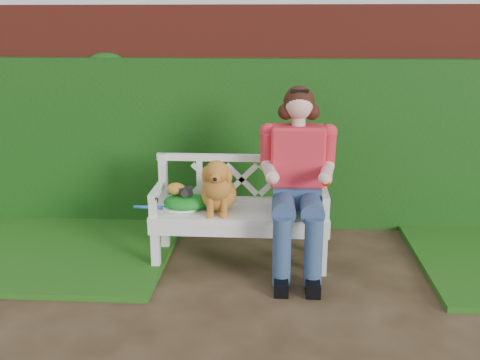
{
  "coord_description": "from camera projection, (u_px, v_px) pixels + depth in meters",
  "views": [
    {
      "loc": [
        -0.16,
        -3.84,
        2.03
      ],
      "look_at": [
        -0.46,
        0.71,
        0.75
      ],
      "focal_mm": 42.0,
      "sensor_mm": 36.0,
      "label": 1
    }
  ],
  "objects": [
    {
      "name": "camera_item",
      "position": [
        186.0,
        191.0,
        4.78
      ],
      "size": [
        0.11,
        0.09,
        0.07
      ],
      "primitive_type": "cube",
      "rotation": [
        0.0,
        0.0,
        0.06
      ],
      "color": "black",
      "rests_on": "green_bag"
    },
    {
      "name": "baseball_glove",
      "position": [
        176.0,
        189.0,
        4.79
      ],
      "size": [
        0.17,
        0.13,
        0.1
      ],
      "primitive_type": "ellipsoid",
      "rotation": [
        0.0,
        0.0,
        0.07
      ],
      "color": "#BE7F26",
      "rests_on": "green_bag"
    },
    {
      "name": "ivy_hedge",
      "position": [
        292.0,
        145.0,
        5.61
      ],
      "size": [
        10.0,
        0.18,
        1.7
      ],
      "primitive_type": "cube",
      "color": "#1E5619",
      "rests_on": "ground"
    },
    {
      "name": "seated_woman",
      "position": [
        297.0,
        177.0,
        4.68
      ],
      "size": [
        0.91,
        1.05,
        1.58
      ],
      "primitive_type": null,
      "rotation": [
        0.0,
        0.0,
        -0.31
      ],
      "color": "#FD5B82",
      "rests_on": "ground"
    },
    {
      "name": "brick_wall",
      "position": [
        292.0,
        117.0,
        5.76
      ],
      "size": [
        10.0,
        0.3,
        2.2
      ],
      "primitive_type": "cube",
      "color": "maroon",
      "rests_on": "ground"
    },
    {
      "name": "grass_left",
      "position": [
        34.0,
        245.0,
        5.24
      ],
      "size": [
        2.6,
        2.0,
        0.05
      ],
      "primitive_type": "cube",
      "color": "#1C4F15",
      "rests_on": "ground"
    },
    {
      "name": "dog",
      "position": [
        218.0,
        184.0,
        4.71
      ],
      "size": [
        0.41,
        0.5,
        0.48
      ],
      "primitive_type": null,
      "rotation": [
        0.0,
        0.0,
        0.22
      ],
      "color": "olive",
      "rests_on": "garden_bench"
    },
    {
      "name": "tennis_racket",
      "position": [
        178.0,
        208.0,
        4.83
      ],
      "size": [
        0.64,
        0.37,
        0.03
      ],
      "primitive_type": null,
      "rotation": [
        0.0,
        0.0,
        0.22
      ],
      "color": "white",
      "rests_on": "garden_bench"
    },
    {
      "name": "garden_bench",
      "position": [
        240.0,
        236.0,
        4.87
      ],
      "size": [
        1.63,
        0.76,
        0.48
      ],
      "primitive_type": null,
      "rotation": [
        0.0,
        0.0,
        0.11
      ],
      "color": "white",
      "rests_on": "ground"
    },
    {
      "name": "green_bag",
      "position": [
        186.0,
        202.0,
        4.83
      ],
      "size": [
        0.43,
        0.36,
        0.13
      ],
      "primitive_type": null,
      "rotation": [
        0.0,
        0.0,
        0.19
      ],
      "color": "#239C18",
      "rests_on": "garden_bench"
    },
    {
      "name": "ground",
      "position": [
        295.0,
        302.0,
        4.23
      ],
      "size": [
        60.0,
        60.0,
        0.0
      ],
      "primitive_type": "plane",
      "color": "#2F2113"
    }
  ]
}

